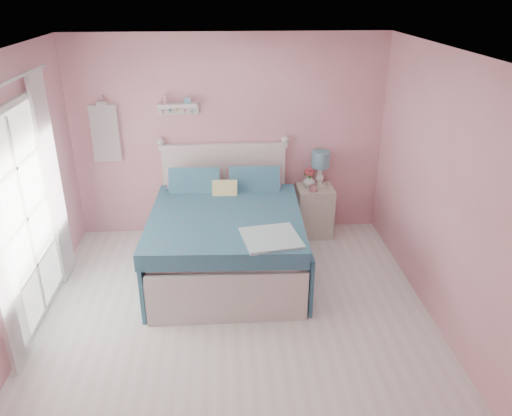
{
  "coord_description": "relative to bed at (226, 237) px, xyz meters",
  "views": [
    {
      "loc": [
        -0.07,
        -3.99,
        3.13
      ],
      "look_at": [
        0.28,
        1.2,
        0.77
      ],
      "focal_mm": 35.0,
      "sensor_mm": 36.0,
      "label": 1
    }
  ],
  "objects": [
    {
      "name": "french_door",
      "position": [
        -1.9,
        -0.78,
        0.66
      ],
      "size": [
        0.04,
        1.32,
        2.16
      ],
      "color": "silver",
      "rests_on": "floor"
    },
    {
      "name": "nightstand",
      "position": [
        1.19,
        0.82,
        -0.07
      ],
      "size": [
        0.47,
        0.46,
        0.67
      ],
      "color": "beige",
      "rests_on": "floor"
    },
    {
      "name": "teacup",
      "position": [
        1.14,
        0.7,
        0.3
      ],
      "size": [
        0.12,
        0.12,
        0.08
      ],
      "primitive_type": "imported",
      "rotation": [
        0.0,
        0.0,
        -0.19
      ],
      "color": "#CE8A8D",
      "rests_on": "nightstand"
    },
    {
      "name": "hanging_dress",
      "position": [
        -1.48,
        1.0,
        0.99
      ],
      "size": [
        0.34,
        0.03,
        0.72
      ],
      "primitive_type": "cube",
      "color": "white",
      "rests_on": "room_shell"
    },
    {
      "name": "wall_shelf",
      "position": [
        -0.55,
        1.01,
        1.32
      ],
      "size": [
        0.5,
        0.15,
        0.25
      ],
      "color": "silver",
      "rests_on": "room_shell"
    },
    {
      "name": "table_lamp",
      "position": [
        1.25,
        0.9,
        0.59
      ],
      "size": [
        0.24,
        0.24,
        0.47
      ],
      "color": "white",
      "rests_on": "nightstand"
    },
    {
      "name": "roses",
      "position": [
        1.1,
        0.85,
        0.47
      ],
      "size": [
        0.14,
        0.11,
        0.12
      ],
      "color": "#D94A58",
      "rests_on": "vase"
    },
    {
      "name": "vase",
      "position": [
        1.1,
        0.86,
        0.35
      ],
      "size": [
        0.22,
        0.22,
        0.17
      ],
      "primitive_type": "imported",
      "rotation": [
        0.0,
        0.0,
        -0.38
      ],
      "color": "silver",
      "rests_on": "nightstand"
    },
    {
      "name": "floor",
      "position": [
        0.08,
        -1.18,
        -0.41
      ],
      "size": [
        4.5,
        4.5,
        0.0
      ],
      "primitive_type": "plane",
      "color": "silver",
      "rests_on": "ground"
    },
    {
      "name": "curtain_far",
      "position": [
        -1.84,
        -0.04,
        0.77
      ],
      "size": [
        0.04,
        0.4,
        2.32
      ],
      "primitive_type": "cube",
      "color": "white",
      "rests_on": "floor"
    },
    {
      "name": "bed",
      "position": [
        0.0,
        0.0,
        0.0
      ],
      "size": [
        1.75,
        2.16,
        1.24
      ],
      "rotation": [
        0.0,
        0.0,
        -0.04
      ],
      "color": "silver",
      "rests_on": "floor"
    },
    {
      "name": "room_shell",
      "position": [
        0.08,
        -1.18,
        1.17
      ],
      "size": [
        4.5,
        4.5,
        4.5
      ],
      "color": "#CC818A",
      "rests_on": "floor"
    }
  ]
}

